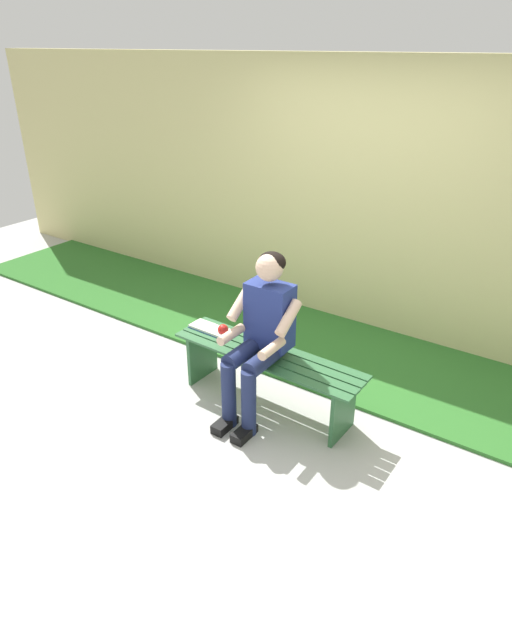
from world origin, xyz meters
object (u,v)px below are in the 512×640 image
person_seated (260,332)px  apple (223,330)px  bench_near (267,367)px  book_open (213,330)px

person_seated → apple: 0.53m
bench_near → apple: (0.46, -0.05, 0.16)m
apple → book_open: 0.11m
person_seated → book_open: person_seated is taller
person_seated → apple: (0.47, -0.15, -0.19)m
bench_near → person_seated: person_seated is taller
bench_near → book_open: book_open is taller
apple → book_open: size_ratio=0.21×
apple → person_seated: bearing=162.2°
apple → book_open: apple is taller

